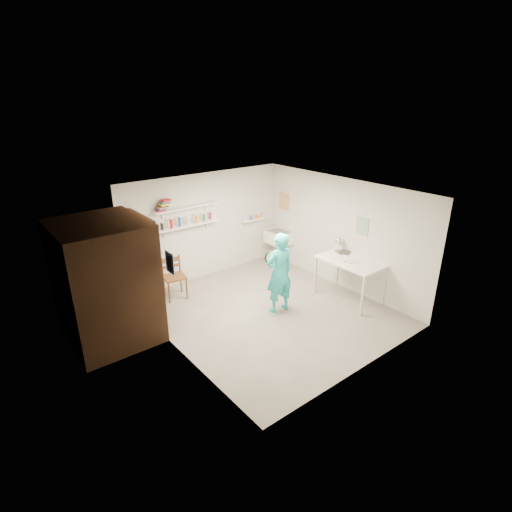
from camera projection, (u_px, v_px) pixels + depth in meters
floor at (269, 312)px, 7.87m from camera, size 4.00×4.50×0.02m
ceiling at (270, 191)px, 6.96m from camera, size 4.00×4.50×0.02m
wall_back at (205, 226)px, 9.05m from camera, size 4.00×0.02×2.40m
wall_front at (370, 300)px, 5.77m from camera, size 4.00×0.02×2.40m
wall_left at (172, 285)px, 6.25m from camera, size 0.02×4.50×2.40m
wall_right at (341, 233)px, 8.57m from camera, size 0.02×4.50×2.40m
doorway_recess at (146, 274)px, 7.10m from camera, size 0.02×0.90×2.00m
corridor_box at (106, 282)px, 6.67m from camera, size 1.40×1.50×2.10m
door_lintel at (141, 217)px, 6.72m from camera, size 0.06×1.05×0.10m
door_jamb_near at (160, 283)px, 6.75m from camera, size 0.06×0.10×2.00m
door_jamb_far at (136, 265)px, 7.47m from camera, size 0.06×0.10×2.00m
shelf_lower at (188, 225)px, 8.61m from camera, size 1.50×0.22×0.03m
shelf_upper at (187, 207)px, 8.46m from camera, size 1.50×0.22×0.03m
ledge_shelf at (254, 219)px, 9.80m from camera, size 0.70×0.14×0.03m
poster_left at (170, 263)px, 6.17m from camera, size 0.01×0.28×0.36m
poster_right_a at (284, 201)px, 9.73m from camera, size 0.01×0.34×0.42m
poster_right_b at (362, 226)px, 8.05m from camera, size 0.01×0.30×0.38m
belfast_sink at (279, 237)px, 9.84m from camera, size 0.48×0.60×0.30m
man at (279, 273)px, 7.61m from camera, size 0.62×0.44×1.61m
wall_clock at (271, 257)px, 7.66m from camera, size 0.29×0.06×0.29m
wooden_chair at (174, 277)px, 8.24m from camera, size 0.50×0.48×0.93m
work_table at (349, 280)px, 8.20m from camera, size 0.78×1.30×0.87m
desk_lamp at (339, 241)px, 8.46m from camera, size 0.16×0.16×0.16m
spray_cans at (188, 221)px, 8.57m from camera, size 1.26×0.06×0.17m
book_stack at (163, 205)px, 8.11m from camera, size 0.32×0.14×0.22m
ledge_pots at (254, 217)px, 9.77m from camera, size 0.48×0.07×0.09m
papers at (351, 260)px, 8.03m from camera, size 0.30×0.22×0.02m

